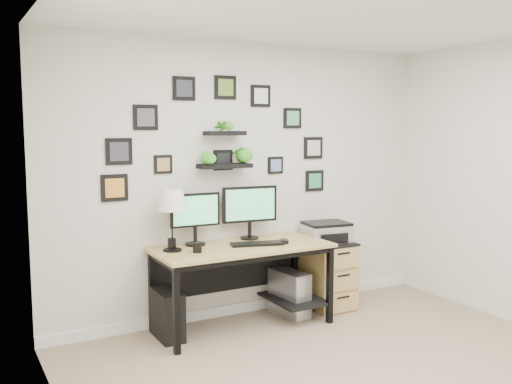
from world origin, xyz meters
TOP-DOWN VIEW (x-y plane):
  - room at (0.00, 1.98)m, footprint 4.00×4.00m
  - desk at (-0.23, 1.67)m, footprint 1.60×0.70m
  - monitor_left at (-0.62, 1.85)m, footprint 0.46×0.19m
  - monitor_right at (-0.06, 1.86)m, footprint 0.54×0.19m
  - keyboard at (-0.14, 1.59)m, footprint 0.50×0.27m
  - mouse at (0.12, 1.55)m, footprint 0.11×0.13m
  - table_lamp at (-0.89, 1.74)m, footprint 0.26×0.26m
  - mug at (-0.73, 1.57)m, footprint 0.08×0.08m
  - pen_cup at (-0.86, 1.81)m, footprint 0.07×0.07m
  - pc_tower_black at (-0.96, 1.71)m, footprint 0.19×0.42m
  - pc_tower_grey at (0.27, 1.68)m, footprint 0.24×0.46m
  - file_cabinet at (0.74, 1.72)m, footprint 0.43×0.53m
  - printer at (0.74, 1.73)m, footprint 0.47×0.40m
  - wall_decor at (-0.29, 1.93)m, footprint 2.29×0.18m

SIDE VIEW (x-z plane):
  - room at x=0.00m, z-range -1.95..2.05m
  - pc_tower_black at x=-0.96m, z-range 0.00..0.42m
  - pc_tower_grey at x=0.27m, z-range 0.00..0.44m
  - file_cabinet at x=0.74m, z-range 0.00..0.67m
  - desk at x=-0.23m, z-range 0.25..1.00m
  - keyboard at x=-0.14m, z-range 0.75..0.77m
  - mouse at x=0.12m, z-range 0.75..0.78m
  - printer at x=0.74m, z-range 0.67..0.87m
  - mug at x=-0.73m, z-range 0.75..0.84m
  - pen_cup at x=-0.86m, z-range 0.75..0.84m
  - monitor_left at x=-0.62m, z-range 0.79..1.26m
  - monitor_right at x=-0.06m, z-range 0.80..1.30m
  - table_lamp at x=-0.89m, z-range 0.91..1.45m
  - wall_decor at x=-0.29m, z-range 1.10..2.23m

